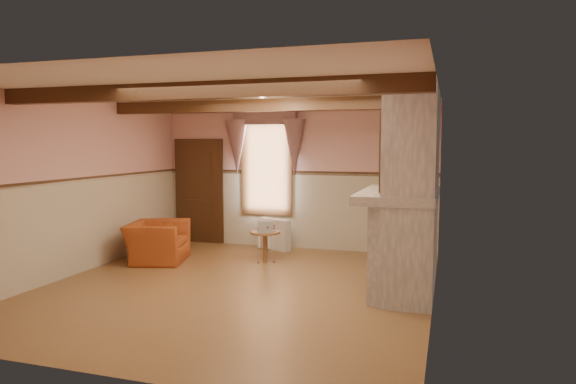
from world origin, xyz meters
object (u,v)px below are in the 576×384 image
(oil_lamp, at_px, (404,178))
(radiator, at_px, (275,234))
(bowl, at_px, (399,188))
(armchair, at_px, (157,242))
(mantel_clock, at_px, (403,181))
(side_table, at_px, (265,247))

(oil_lamp, bearing_deg, radiator, 150.67)
(radiator, relative_size, bowl, 1.85)
(bowl, bearing_deg, radiator, 139.98)
(armchair, distance_m, mantel_clock, 4.38)
(radiator, bearing_deg, side_table, -56.02)
(radiator, bearing_deg, bowl, -16.66)
(mantel_clock, bearing_deg, radiator, 148.68)
(radiator, bearing_deg, oil_lamp, -5.97)
(armchair, distance_m, side_table, 1.91)
(side_table, bearing_deg, radiator, 100.62)
(side_table, distance_m, radiator, 1.12)
(radiator, bearing_deg, armchair, -112.02)
(mantel_clock, xyz_separation_m, oil_lamp, (0.00, 0.12, 0.04))
(bowl, bearing_deg, mantel_clock, 90.00)
(oil_lamp, bearing_deg, bowl, -90.00)
(armchair, bearing_deg, side_table, -89.41)
(armchair, relative_size, oil_lamp, 3.84)
(radiator, distance_m, bowl, 3.58)
(armchair, xyz_separation_m, bowl, (4.22, -0.56, 1.12))
(armchair, xyz_separation_m, mantel_clock, (4.22, 0.04, 1.17))
(bowl, bearing_deg, side_table, 155.82)
(bowl, distance_m, mantel_clock, 0.60)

